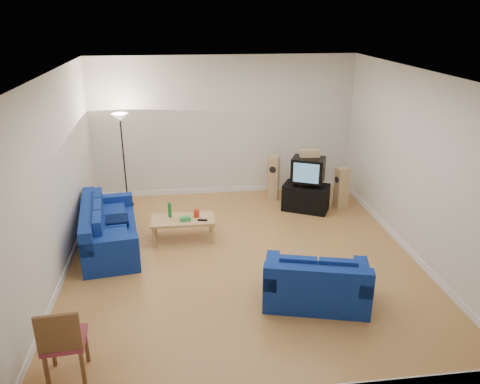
{
  "coord_description": "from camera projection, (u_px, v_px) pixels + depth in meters",
  "views": [
    {
      "loc": [
        -0.98,
        -7.23,
        4.1
      ],
      "look_at": [
        0.0,
        0.4,
        1.1
      ],
      "focal_mm": 35.0,
      "sensor_mm": 36.0,
      "label": 1
    }
  ],
  "objects": [
    {
      "name": "room",
      "position": [
        243.0,
        176.0,
        7.73
      ],
      "size": [
        6.01,
        6.51,
        3.21
      ],
      "color": "#9A622F",
      "rests_on": "ground"
    },
    {
      "name": "sofa_three_seat",
      "position": [
        107.0,
        232.0,
        8.54
      ],
      "size": [
        1.22,
        2.27,
        0.84
      ],
      "rotation": [
        0.0,
        0.0,
        -1.43
      ],
      "color": "navy",
      "rests_on": "ground"
    },
    {
      "name": "sofa_loveseat",
      "position": [
        316.0,
        287.0,
        6.9
      ],
      "size": [
        1.7,
        1.21,
        0.76
      ],
      "rotation": [
        0.0,
        0.0,
        -0.26
      ],
      "color": "navy",
      "rests_on": "ground"
    },
    {
      "name": "coffee_table",
      "position": [
        183.0,
        221.0,
        8.83
      ],
      "size": [
        1.19,
        0.6,
        0.43
      ],
      "rotation": [
        0.0,
        0.0,
        0.0
      ],
      "color": "tan",
      "rests_on": "ground"
    },
    {
      "name": "bottle",
      "position": [
        170.0,
        210.0,
        8.83
      ],
      "size": [
        0.08,
        0.08,
        0.29
      ],
      "primitive_type": "cylinder",
      "rotation": [
        0.0,
        0.0,
        -0.25
      ],
      "color": "#197233",
      "rests_on": "coffee_table"
    },
    {
      "name": "tissue_box",
      "position": [
        185.0,
        219.0,
        8.71
      ],
      "size": [
        0.21,
        0.12,
        0.08
      ],
      "primitive_type": "cube",
      "rotation": [
        0.0,
        0.0,
        0.09
      ],
      "color": "green",
      "rests_on": "coffee_table"
    },
    {
      "name": "red_canister",
      "position": [
        196.0,
        213.0,
        8.86
      ],
      "size": [
        0.13,
        0.13,
        0.15
      ],
      "primitive_type": "cylinder",
      "rotation": [
        0.0,
        0.0,
        -0.25
      ],
      "color": "red",
      "rests_on": "coffee_table"
    },
    {
      "name": "remote",
      "position": [
        203.0,
        220.0,
        8.72
      ],
      "size": [
        0.18,
        0.09,
        0.02
      ],
      "primitive_type": "cube",
      "rotation": [
        0.0,
        0.0,
        -0.2
      ],
      "color": "black",
      "rests_on": "coffee_table"
    },
    {
      "name": "tv_stand",
      "position": [
        306.0,
        197.0,
        10.18
      ],
      "size": [
        1.1,
        0.91,
        0.59
      ],
      "primitive_type": "cube",
      "rotation": [
        0.0,
        0.0,
        -0.48
      ],
      "color": "black",
      "rests_on": "ground"
    },
    {
      "name": "av_receiver",
      "position": [
        306.0,
        182.0,
        10.07
      ],
      "size": [
        0.44,
        0.37,
        0.1
      ],
      "primitive_type": "cube",
      "rotation": [
        0.0,
        0.0,
        -0.05
      ],
      "color": "black",
      "rests_on": "tv_stand"
    },
    {
      "name": "television",
      "position": [
        308.0,
        170.0,
        9.91
      ],
      "size": [
        0.81,
        0.73,
        0.52
      ],
      "rotation": [
        0.0,
        0.0,
        -0.43
      ],
      "color": "black",
      "rests_on": "av_receiver"
    },
    {
      "name": "centre_speaker",
      "position": [
        310.0,
        153.0,
        9.87
      ],
      "size": [
        0.43,
        0.2,
        0.15
      ],
      "primitive_type": "cube",
      "rotation": [
        0.0,
        0.0,
        -0.09
      ],
      "color": "tan",
      "rests_on": "television"
    },
    {
      "name": "speaker_left",
      "position": [
        273.0,
        178.0,
        10.72
      ],
      "size": [
        0.33,
        0.36,
        1.02
      ],
      "rotation": [
        0.0,
        0.0,
        -0.35
      ],
      "color": "tan",
      "rests_on": "ground"
    },
    {
      "name": "speaker_right",
      "position": [
        342.0,
        188.0,
        10.24
      ],
      "size": [
        0.32,
        0.27,
        0.92
      ],
      "rotation": [
        0.0,
        0.0,
        -1.32
      ],
      "color": "tan",
      "rests_on": "ground"
    },
    {
      "name": "floor_lamp",
      "position": [
        121.0,
        130.0,
        9.89
      ],
      "size": [
        0.36,
        0.36,
        2.08
      ],
      "color": "black",
      "rests_on": "ground"
    },
    {
      "name": "dining_chair",
      "position": [
        63.0,
        340.0,
        5.37
      ],
      "size": [
        0.51,
        0.51,
        1.01
      ],
      "rotation": [
        0.0,
        0.0,
        0.07
      ],
      "color": "brown",
      "rests_on": "ground"
    }
  ]
}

